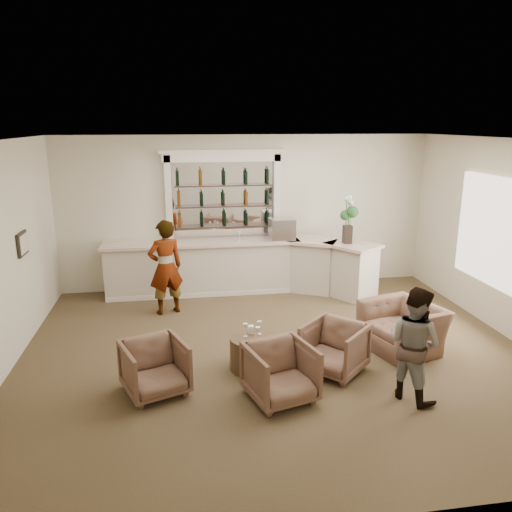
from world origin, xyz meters
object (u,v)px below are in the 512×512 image
(armchair_center, at_px, (280,373))
(flower_vase, at_px, (348,217))
(sommelier, at_px, (166,267))
(bar_counter, at_px, (242,267))
(guest, at_px, (414,344))
(armchair_left, at_px, (155,368))
(armchair_right, at_px, (334,348))
(espresso_machine, at_px, (282,229))
(armchair_far, at_px, (402,328))
(cocktail_table, at_px, (254,353))

(armchair_center, xyz_separation_m, flower_vase, (2.17, 3.79, 1.31))
(sommelier, distance_m, armchair_center, 3.74)
(bar_counter, xyz_separation_m, guest, (1.66, -4.55, 0.20))
(armchair_left, relative_size, armchair_center, 0.96)
(guest, relative_size, flower_vase, 1.56)
(armchair_right, distance_m, espresso_machine, 3.84)
(armchair_right, bearing_deg, espresso_machine, 135.67)
(armchair_right, distance_m, flower_vase, 3.66)
(sommelier, xyz_separation_m, espresso_machine, (2.43, 0.95, 0.46))
(armchair_center, bearing_deg, flower_vase, 44.11)
(armchair_far, relative_size, flower_vase, 1.17)
(bar_counter, height_order, cocktail_table, bar_counter)
(cocktail_table, relative_size, armchair_right, 0.87)
(cocktail_table, distance_m, armchair_right, 1.18)
(bar_counter, relative_size, flower_vase, 5.80)
(cocktail_table, xyz_separation_m, flower_vase, (2.38, 2.89, 1.45))
(espresso_machine, distance_m, flower_vase, 1.41)
(bar_counter, bearing_deg, cocktail_table, -94.57)
(armchair_center, bearing_deg, armchair_far, 11.45)
(espresso_machine, bearing_deg, armchair_left, -124.34)
(armchair_center, height_order, espresso_machine, espresso_machine)
(cocktail_table, distance_m, espresso_machine, 3.77)
(armchair_left, distance_m, armchair_far, 3.93)
(armchair_right, xyz_separation_m, armchair_far, (1.31, 0.55, 0.00))
(guest, xyz_separation_m, flower_vase, (0.45, 4.01, 0.93))
(bar_counter, distance_m, armchair_far, 3.84)
(armchair_left, relative_size, armchair_far, 0.70)
(bar_counter, xyz_separation_m, cocktail_table, (-0.27, -3.43, -0.32))
(sommelier, bearing_deg, cocktail_table, 97.88)
(sommelier, distance_m, guest, 4.84)
(sommelier, bearing_deg, armchair_center, 94.37)
(cocktail_table, xyz_separation_m, armchair_far, (2.45, 0.27, 0.12))
(cocktail_table, height_order, guest, guest)
(armchair_right, bearing_deg, armchair_far, 68.36)
(guest, relative_size, armchair_far, 1.34)
(bar_counter, relative_size, armchair_far, 4.96)
(armchair_left, height_order, armchair_far, armchair_far)
(cocktail_table, height_order, armchair_left, armchair_left)
(sommelier, relative_size, guest, 1.18)
(guest, bearing_deg, sommelier, 11.54)
(armchair_left, bearing_deg, flower_vase, 20.31)
(flower_vase, bearing_deg, guest, -96.36)
(cocktail_table, bearing_deg, bar_counter, 85.43)
(sommelier, bearing_deg, armchair_right, 111.60)
(guest, bearing_deg, armchair_center, 52.33)
(armchair_right, bearing_deg, armchair_left, -130.27)
(armchair_far, relative_size, espresso_machine, 2.25)
(armchair_left, bearing_deg, cocktail_table, -2.54)
(cocktail_table, relative_size, armchair_center, 0.85)
(armchair_left, distance_m, flower_vase, 5.25)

